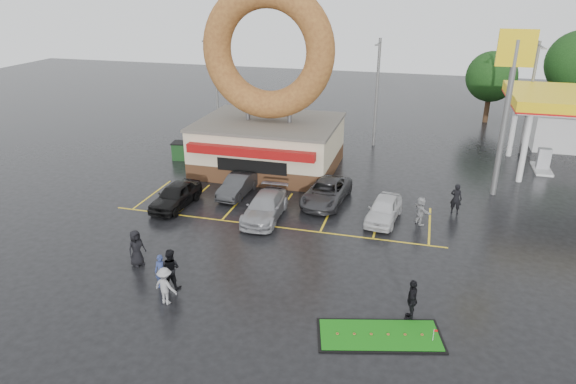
% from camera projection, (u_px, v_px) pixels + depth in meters
% --- Properties ---
extents(ground, '(120.00, 120.00, 0.00)m').
position_uv_depth(ground, '(250.00, 254.00, 26.85)').
color(ground, black).
rests_on(ground, ground).
extents(donut_shop, '(10.20, 8.70, 13.50)m').
position_uv_depth(donut_shop, '(268.00, 111.00, 37.44)').
color(donut_shop, '#472B19').
rests_on(donut_shop, ground).
extents(shell_sign, '(2.20, 0.36, 10.60)m').
position_uv_depth(shell_sign, '(511.00, 84.00, 31.57)').
color(shell_sign, slate).
rests_on(shell_sign, ground).
extents(streetlight_left, '(0.40, 2.21, 9.00)m').
position_uv_depth(streetlight_left, '(216.00, 84.00, 45.22)').
color(streetlight_left, slate).
rests_on(streetlight_left, ground).
extents(streetlight_mid, '(0.40, 2.21, 9.00)m').
position_uv_depth(streetlight_mid, '(377.00, 90.00, 42.70)').
color(streetlight_mid, slate).
rests_on(streetlight_mid, ground).
extents(streetlight_right, '(0.40, 2.21, 9.00)m').
position_uv_depth(streetlight_right, '(530.00, 96.00, 40.67)').
color(streetlight_right, slate).
rests_on(streetlight_right, ground).
extents(tree_far_d, '(4.90, 4.90, 7.00)m').
position_uv_depth(tree_far_d, '(492.00, 77.00, 50.24)').
color(tree_far_d, '#332114').
rests_on(tree_far_d, ground).
extents(car_black, '(2.07, 4.54, 1.51)m').
position_uv_depth(car_black, '(176.00, 195.00, 32.22)').
color(car_black, black).
rests_on(car_black, ground).
extents(car_dgrey, '(1.74, 4.20, 1.35)m').
position_uv_depth(car_dgrey, '(238.00, 185.00, 33.99)').
color(car_dgrey, '#29292B').
rests_on(car_dgrey, ground).
extents(car_silver, '(2.15, 5.02, 1.44)m').
position_uv_depth(car_silver, '(265.00, 207.00, 30.66)').
color(car_silver, '#959599').
rests_on(car_silver, ground).
extents(car_grey, '(2.83, 5.35, 1.43)m').
position_uv_depth(car_grey, '(326.00, 192.00, 32.83)').
color(car_grey, '#333235').
rests_on(car_grey, ground).
extents(car_white, '(2.16, 4.34, 1.42)m').
position_uv_depth(car_white, '(384.00, 209.00, 30.36)').
color(car_white, silver).
rests_on(car_white, ground).
extents(person_blue, '(0.67, 0.50, 1.66)m').
position_uv_depth(person_blue, '(161.00, 272.00, 23.62)').
color(person_blue, navy).
rests_on(person_blue, ground).
extents(person_blackjkt, '(1.00, 0.81, 1.95)m').
position_uv_depth(person_blackjkt, '(170.00, 268.00, 23.60)').
color(person_blackjkt, black).
rests_on(person_blackjkt, ground).
extents(person_hoodie, '(1.24, 0.87, 1.75)m').
position_uv_depth(person_hoodie, '(165.00, 286.00, 22.43)').
color(person_hoodie, gray).
rests_on(person_hoodie, ground).
extents(person_bystander, '(0.93, 1.09, 1.89)m').
position_uv_depth(person_bystander, '(136.00, 248.00, 25.48)').
color(person_bystander, black).
rests_on(person_bystander, ground).
extents(person_cameraman, '(0.55, 1.13, 1.86)m').
position_uv_depth(person_cameraman, '(412.00, 300.00, 21.37)').
color(person_cameraman, black).
rests_on(person_cameraman, ground).
extents(person_walker_near, '(1.25, 1.60, 1.69)m').
position_uv_depth(person_walker_near, '(421.00, 211.00, 29.86)').
color(person_walker_near, '#9A9A9D').
rests_on(person_walker_near, ground).
extents(person_walker_far, '(0.80, 0.64, 1.92)m').
position_uv_depth(person_walker_far, '(456.00, 199.00, 31.21)').
color(person_walker_far, black).
rests_on(person_walker_far, ground).
extents(dumpster, '(1.97, 1.48, 1.30)m').
position_uv_depth(dumpster, '(185.00, 151.00, 40.95)').
color(dumpster, '#183E1A').
rests_on(dumpster, ground).
extents(putting_green, '(5.36, 3.32, 0.62)m').
position_uv_depth(putting_green, '(380.00, 335.00, 20.61)').
color(putting_green, black).
rests_on(putting_green, ground).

